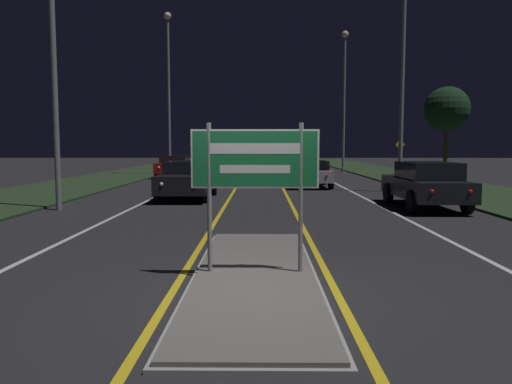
# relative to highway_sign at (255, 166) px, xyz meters

# --- Properties ---
(ground_plane) EXTENTS (160.00, 160.00, 0.00)m
(ground_plane) POSITION_rel_highway_sign_xyz_m (0.00, -0.80, -1.75)
(ground_plane) COLOR #232326
(median_island) EXTENTS (1.94, 6.78, 0.10)m
(median_island) POSITION_rel_highway_sign_xyz_m (0.00, 0.00, -1.71)
(median_island) COLOR #999993
(median_island) RESTS_ON ground_plane
(verge_left) EXTENTS (5.00, 100.00, 0.08)m
(verge_left) POSITION_rel_highway_sign_xyz_m (-9.50, 19.20, -1.71)
(verge_left) COLOR #23381E
(verge_left) RESTS_ON ground_plane
(verge_right) EXTENTS (5.00, 100.00, 0.08)m
(verge_right) POSITION_rel_highway_sign_xyz_m (9.50, 19.20, -1.71)
(verge_right) COLOR #23381E
(verge_right) RESTS_ON ground_plane
(centre_line_yellow_left) EXTENTS (0.12, 70.00, 0.01)m
(centre_line_yellow_left) POSITION_rel_highway_sign_xyz_m (-1.16, 24.20, -1.74)
(centre_line_yellow_left) COLOR gold
(centre_line_yellow_left) RESTS_ON ground_plane
(centre_line_yellow_right) EXTENTS (0.12, 70.00, 0.01)m
(centre_line_yellow_right) POSITION_rel_highway_sign_xyz_m (1.16, 24.20, -1.74)
(centre_line_yellow_right) COLOR gold
(centre_line_yellow_right) RESTS_ON ground_plane
(lane_line_white_left) EXTENTS (0.12, 70.00, 0.01)m
(lane_line_white_left) POSITION_rel_highway_sign_xyz_m (-4.20, 24.20, -1.74)
(lane_line_white_left) COLOR silver
(lane_line_white_left) RESTS_ON ground_plane
(lane_line_white_right) EXTENTS (0.12, 70.00, 0.01)m
(lane_line_white_right) POSITION_rel_highway_sign_xyz_m (4.20, 24.20, -1.74)
(lane_line_white_right) COLOR silver
(lane_line_white_right) RESTS_ON ground_plane
(edge_line_white_left) EXTENTS (0.10, 70.00, 0.01)m
(edge_line_white_left) POSITION_rel_highway_sign_xyz_m (-7.20, 24.20, -1.74)
(edge_line_white_left) COLOR silver
(edge_line_white_left) RESTS_ON ground_plane
(edge_line_white_right) EXTENTS (0.10, 70.00, 0.01)m
(edge_line_white_right) POSITION_rel_highway_sign_xyz_m (7.20, 24.20, -1.74)
(edge_line_white_right) COLOR silver
(edge_line_white_right) RESTS_ON ground_plane
(highway_sign) EXTENTS (1.97, 0.07, 2.32)m
(highway_sign) POSITION_rel_highway_sign_xyz_m (0.00, 0.00, 0.00)
(highway_sign) COLOR gray
(highway_sign) RESTS_ON median_island
(streetlight_left_far) EXTENTS (0.51, 0.51, 11.11)m
(streetlight_left_far) POSITION_rel_highway_sign_xyz_m (-6.28, 27.00, 5.11)
(streetlight_left_far) COLOR gray
(streetlight_left_far) RESTS_ON ground_plane
(streetlight_right_near) EXTENTS (0.54, 0.54, 11.35)m
(streetlight_right_near) POSITION_rel_highway_sign_xyz_m (6.31, 14.68, 5.42)
(streetlight_right_near) COLOR gray
(streetlight_right_near) RESTS_ON ground_plane
(streetlight_right_far) EXTENTS (0.53, 0.53, 10.82)m
(streetlight_right_far) POSITION_rel_highway_sign_xyz_m (6.49, 31.31, 5.07)
(streetlight_right_far) COLOR gray
(streetlight_right_far) RESTS_ON ground_plane
(car_receding_0) EXTENTS (1.91, 4.72, 1.54)m
(car_receding_0) POSITION_rel_highway_sign_xyz_m (5.57, 8.92, -0.94)
(car_receding_0) COLOR black
(car_receding_0) RESTS_ON ground_plane
(car_receding_1) EXTENTS (2.00, 4.47, 1.33)m
(car_receding_1) POSITION_rel_highway_sign_xyz_m (2.55, 17.52, -1.03)
(car_receding_1) COLOR #B7B7BC
(car_receding_1) RESTS_ON ground_plane
(car_approaching_0) EXTENTS (2.00, 4.57, 1.47)m
(car_approaching_0) POSITION_rel_highway_sign_xyz_m (-2.79, 11.82, -0.97)
(car_approaching_0) COLOR black
(car_approaching_0) RESTS_ON ground_plane
(car_approaching_1) EXTENTS (2.01, 4.42, 1.43)m
(car_approaching_1) POSITION_rel_highway_sign_xyz_m (-5.60, 25.03, -0.98)
(car_approaching_1) COLOR maroon
(car_approaching_1) RESTS_ON ground_plane
(warning_sign) EXTENTS (0.60, 0.06, 2.36)m
(warning_sign) POSITION_rel_highway_sign_xyz_m (8.50, 22.67, -0.24)
(warning_sign) COLOR gray
(warning_sign) RESTS_ON verge_right
(roadside_palm_right) EXTENTS (2.34, 2.34, 5.08)m
(roadside_palm_right) POSITION_rel_highway_sign_xyz_m (9.83, 18.81, 2.21)
(roadside_palm_right) COLOR #4C3823
(roadside_palm_right) RESTS_ON verge_right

